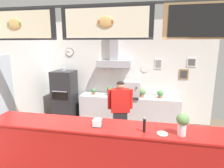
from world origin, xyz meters
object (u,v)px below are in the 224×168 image
at_px(potted_rosemary, 110,90).
at_px(napkin_holder, 97,123).
at_px(potted_thyme, 160,94).
at_px(pepper_grinder, 144,125).
at_px(condiment_plate, 162,134).
at_px(shop_worker, 120,111).
at_px(basil_vase, 182,123).
at_px(espresso_machine, 132,89).
at_px(potted_sage, 142,92).
at_px(potted_oregano, 94,91).
at_px(pizza_oven, 65,97).

relative_size(potted_rosemary, napkin_holder, 1.62).
height_order(potted_thyme, pepper_grinder, pepper_grinder).
height_order(napkin_holder, condiment_plate, napkin_holder).
distance_m(napkin_holder, condiment_plate, 1.04).
bearing_deg(potted_thyme, shop_worker, -130.94).
xyz_separation_m(shop_worker, basil_vase, (1.14, -1.45, 0.42)).
relative_size(potted_thyme, napkin_holder, 1.33).
distance_m(shop_worker, espresso_machine, 1.16).
bearing_deg(potted_thyme, potted_sage, -178.77).
bearing_deg(basil_vase, condiment_plate, -175.92).
xyz_separation_m(shop_worker, potted_oregano, (-0.99, 1.15, 0.16)).
relative_size(potted_rosemary, pepper_grinder, 1.08).
bearing_deg(potted_thyme, basil_vase, -86.68).
distance_m(espresso_machine, potted_rosemary, 0.65).
bearing_deg(napkin_holder, potted_thyme, 65.12).
bearing_deg(potted_oregano, potted_thyme, -0.38).
distance_m(potted_sage, napkin_holder, 2.59).
bearing_deg(potted_oregano, potted_sage, -0.94).
height_order(espresso_machine, potted_rosemary, espresso_machine).
relative_size(potted_oregano, potted_rosemary, 0.71).
relative_size(potted_sage, potted_thyme, 1.17).
relative_size(shop_worker, potted_oregano, 8.36).
xyz_separation_m(condiment_plate, basil_vase, (0.28, 0.02, 0.18)).
height_order(potted_rosemary, napkin_holder, napkin_holder).
relative_size(espresso_machine, potted_thyme, 2.25).
distance_m(espresso_machine, potted_thyme, 0.82).
height_order(condiment_plate, pepper_grinder, pepper_grinder).
relative_size(napkin_holder, pepper_grinder, 0.67).
relative_size(potted_oregano, condiment_plate, 1.13).
xyz_separation_m(pepper_grinder, basil_vase, (0.55, 0.00, 0.07)).
bearing_deg(pizza_oven, potted_sage, 4.31).
distance_m(condiment_plate, pepper_grinder, 0.30).
height_order(pizza_oven, espresso_machine, pizza_oven).
height_order(shop_worker, espresso_machine, shop_worker).
height_order(napkin_holder, pepper_grinder, pepper_grinder).
bearing_deg(potted_oregano, shop_worker, -49.26).
height_order(potted_oregano, pepper_grinder, pepper_grinder).
xyz_separation_m(napkin_holder, condiment_plate, (1.04, -0.09, -0.05)).
xyz_separation_m(shop_worker, espresso_machine, (0.18, 1.12, 0.28)).
xyz_separation_m(espresso_machine, pepper_grinder, (0.41, -2.56, 0.07)).
bearing_deg(shop_worker, napkin_holder, 69.31).
bearing_deg(potted_rosemary, pepper_grinder, -67.85).
bearing_deg(basil_vase, potted_thyme, 93.32).
xyz_separation_m(pizza_oven, potted_oregano, (0.86, 0.20, 0.18)).
xyz_separation_m(pizza_oven, pepper_grinder, (2.44, -2.40, 0.37)).
relative_size(pepper_grinder, basil_vase, 0.72).
xyz_separation_m(pizza_oven, potted_rosemary, (1.38, 0.20, 0.22)).
xyz_separation_m(potted_thyme, pepper_grinder, (-0.40, -2.58, 0.18)).
xyz_separation_m(potted_rosemary, napkin_holder, (0.29, -2.53, 0.09)).
relative_size(potted_oregano, basil_vase, 0.54).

